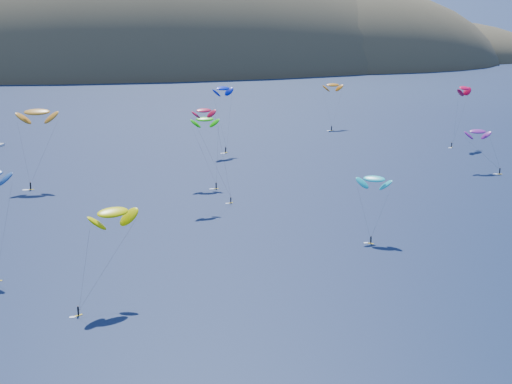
% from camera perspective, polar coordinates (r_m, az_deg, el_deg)
% --- Properties ---
extents(island, '(730.00, 300.00, 210.00)m').
position_cam_1_polar(island, '(638.63, -6.88, 9.10)').
color(island, '#3D3526').
rests_on(island, ground).
extents(kitesurfer_1, '(10.96, 9.65, 23.46)m').
position_cam_1_polar(kitesurfer_1, '(207.72, -17.12, 6.13)').
color(kitesurfer_1, gold).
rests_on(kitesurfer_1, ground).
extents(kitesurfer_2, '(12.22, 11.16, 17.44)m').
position_cam_1_polar(kitesurfer_2, '(122.57, -11.39, -1.62)').
color(kitesurfer_2, gold).
rests_on(kitesurfer_2, ground).
extents(kitesurfer_3, '(7.94, 10.80, 20.33)m').
position_cam_1_polar(kitesurfer_3, '(201.08, -4.10, 5.81)').
color(kitesurfer_3, gold).
rests_on(kitesurfer_3, ground).
extents(kitesurfer_4, '(9.57, 8.09, 24.23)m').
position_cam_1_polar(kitesurfer_4, '(245.83, -2.68, 8.27)').
color(kitesurfer_4, gold).
rests_on(kitesurfer_4, ground).
extents(kitesurfer_5, '(8.02, 9.50, 14.80)m').
position_cam_1_polar(kitesurfer_5, '(155.49, 9.43, 1.03)').
color(kitesurfer_5, gold).
rests_on(kitesurfer_5, ground).
extents(kitesurfer_6, '(8.56, 10.86, 14.04)m').
position_cam_1_polar(kitesurfer_6, '(228.32, 17.33, 4.64)').
color(kitesurfer_6, gold).
rests_on(kitesurfer_6, ground).
extents(kitesurfer_8, '(11.21, 8.98, 23.22)m').
position_cam_1_polar(kitesurfer_8, '(267.53, 16.32, 7.98)').
color(kitesurfer_8, gold).
rests_on(kitesurfer_8, ground).
extents(kitesurfer_9, '(9.95, 6.61, 25.24)m').
position_cam_1_polar(kitesurfer_9, '(180.34, -4.20, 6.50)').
color(kitesurfer_9, gold).
rests_on(kitesurfer_9, ground).
extents(kitesurfer_11, '(9.39, 13.08, 19.83)m').
position_cam_1_polar(kitesurfer_11, '(300.88, 6.16, 8.51)').
color(kitesurfer_11, gold).
rests_on(kitesurfer_11, ground).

